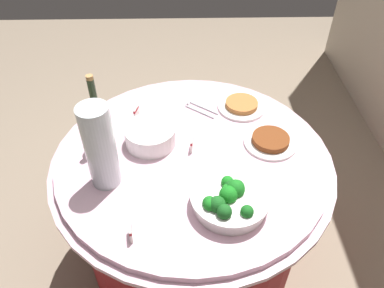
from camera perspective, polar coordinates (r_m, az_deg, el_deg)
The scene contains 12 objects.
ground_plane at distance 2.12m, azimuth 0.00°, elevation -16.08°, with size 6.00×6.00×0.00m, color gray.
buffet_table at distance 1.81m, azimuth 0.00°, elevation -9.79°, with size 1.16×1.16×0.74m.
broccoli_bowl at distance 1.32m, azimuth 5.65°, elevation -8.22°, with size 0.28×0.28×0.11m.
plate_stack at distance 1.57m, azimuth -6.31°, elevation 1.28°, with size 0.21×0.21×0.08m.
wine_bottle at distance 1.54m, azimuth -13.94°, elevation 3.44°, with size 0.07×0.07×0.34m.
decorative_fruit_vase at distance 1.36m, azimuth -13.62°, elevation -0.98°, with size 0.11×0.11×0.34m.
serving_tongs at distance 1.76m, azimuth 1.28°, elevation 5.27°, with size 0.13×0.15×0.01m.
food_plate_stir_fry at distance 1.60m, azimuth 11.77°, elevation 0.46°, with size 0.22×0.22×0.04m.
food_plate_peanuts at distance 1.78m, azimuth 7.49°, elevation 5.80°, with size 0.22×0.22×0.03m.
label_placard_front at distance 1.27m, azimuth -9.27°, elevation -12.90°, with size 0.05×0.02×0.05m.
label_placard_mid at distance 1.54m, azimuth -0.12°, elevation 0.07°, with size 0.05×0.01×0.05m.
label_placard_rear at distance 1.72m, azimuth -8.43°, elevation 4.79°, with size 0.05×0.02×0.05m.
Camera 1 is at (1.12, -0.03, 1.80)m, focal length 35.26 mm.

